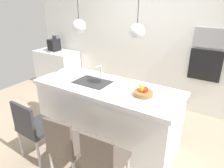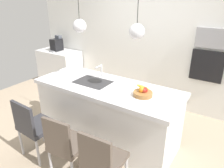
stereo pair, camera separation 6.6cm
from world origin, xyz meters
The scene contains 15 objects.
floor centered at (0.00, 0.00, 0.00)m, with size 6.60×6.60×0.00m, color tan.
back_wall centered at (0.00, 1.65, 1.30)m, with size 6.00×0.10×2.60m, color white.
kitchen_island centered at (0.00, 0.00, 0.47)m, with size 2.27×0.88×0.94m.
sink_basin centered at (-0.26, 0.00, 0.94)m, with size 0.56×0.40×0.02m, color #2D2D30.
faucet centered at (-0.26, 0.21, 1.08)m, with size 0.02×0.17×0.22m.
fruit_bowl centered at (0.61, -0.01, 0.99)m, with size 0.26×0.26×0.16m.
side_counter centered at (-2.40, 1.28, 0.44)m, with size 1.10×0.60×0.88m, color white.
coffee_machine centered at (-2.44, 1.28, 1.04)m, with size 0.20×0.35×0.38m.
microwave centered at (1.12, 1.58, 1.52)m, with size 0.54×0.08×0.34m, color #9E9EA3.
oven centered at (1.12, 1.58, 1.02)m, with size 0.56×0.08×0.56m, color black.
chair_near centered at (-0.61, -0.92, 0.52)m, with size 0.48×0.46×0.91m.
chair_middle centered at (0.02, -0.92, 0.49)m, with size 0.45×0.50×0.90m.
chair_far centered at (0.57, -0.92, 0.51)m, with size 0.45×0.47×0.90m.
pendant_light_left centered at (-0.47, 0.00, 1.79)m, with size 0.20×0.20×0.80m.
pendant_light_right centered at (0.47, 0.00, 1.79)m, with size 0.20×0.20×0.80m.
Camera 2 is at (1.68, -2.40, 2.21)m, focal length 33.84 mm.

